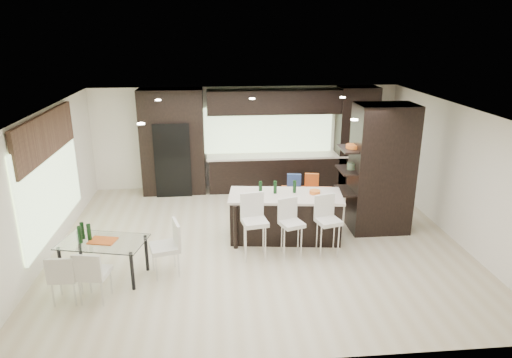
{
  "coord_description": "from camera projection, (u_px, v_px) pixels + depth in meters",
  "views": [
    {
      "loc": [
        -0.84,
        -8.34,
        4.15
      ],
      "look_at": [
        0.0,
        0.6,
        1.15
      ],
      "focal_mm": 32.0,
      "sensor_mm": 36.0,
      "label": 1
    }
  ],
  "objects": [
    {
      "name": "stool_right",
      "position": [
        328.0,
        232.0,
        8.63
      ],
      "size": [
        0.5,
        0.5,
        0.93
      ],
      "primitive_type": "cube",
      "rotation": [
        0.0,
        0.0,
        0.26
      ],
      "color": "silver",
      "rests_on": "ground"
    },
    {
      "name": "window_left",
      "position": [
        51.0,
        182.0,
        8.67
      ],
      "size": [
        0.04,
        3.2,
        1.9
      ],
      "primitive_type": "cube",
      "color": "#B2D199",
      "rests_on": "left_wall"
    },
    {
      "name": "partition_column",
      "position": [
        382.0,
        169.0,
        9.44
      ],
      "size": [
        1.2,
        0.8,
        2.7
      ],
      "primitive_type": "cube",
      "color": "black",
      "rests_on": "ground"
    },
    {
      "name": "window_back",
      "position": [
        268.0,
        130.0,
        12.09
      ],
      "size": [
        3.4,
        0.04,
        1.2
      ],
      "primitive_type": "cube",
      "color": "#B2D199",
      "rests_on": "back_wall"
    },
    {
      "name": "ground",
      "position": [
        259.0,
        242.0,
        9.26
      ],
      "size": [
        8.0,
        8.0,
        0.0
      ],
      "primitive_type": "plane",
      "color": "beige",
      "rests_on": "ground"
    },
    {
      "name": "left_wall",
      "position": [
        45.0,
        185.0,
        8.48
      ],
      "size": [
        0.02,
        7.0,
        2.7
      ],
      "primitive_type": "cube",
      "color": "white",
      "rests_on": "ground"
    },
    {
      "name": "chair_end",
      "position": [
        165.0,
        251.0,
        7.92
      ],
      "size": [
        0.6,
        0.6,
        0.9
      ],
      "primitive_type": "cube",
      "rotation": [
        0.0,
        0.0,
        1.84
      ],
      "color": "silver",
      "rests_on": "ground"
    },
    {
      "name": "back_wall",
      "position": [
        246.0,
        138.0,
        12.14
      ],
      "size": [
        8.0,
        0.02,
        2.7
      ],
      "primitive_type": "cube",
      "color": "white",
      "rests_on": "ground"
    },
    {
      "name": "stone_accent",
      "position": [
        46.0,
        136.0,
        8.39
      ],
      "size": [
        0.08,
        3.0,
        0.8
      ],
      "primitive_type": "cube",
      "color": "brown",
      "rests_on": "left_wall"
    },
    {
      "name": "dining_table",
      "position": [
        105.0,
        259.0,
        7.86
      ],
      "size": [
        1.56,
        1.11,
        0.68
      ],
      "primitive_type": "cube",
      "rotation": [
        0.0,
        0.0,
        -0.23
      ],
      "color": "white",
      "rests_on": "ground"
    },
    {
      "name": "chair_far",
      "position": [
        66.0,
        279.0,
        7.16
      ],
      "size": [
        0.44,
        0.44,
        0.78
      ],
      "primitive_type": "cube",
      "rotation": [
        0.0,
        0.0,
        -0.03
      ],
      "color": "silver",
      "rests_on": "ground"
    },
    {
      "name": "kitchen_island",
      "position": [
        285.0,
        216.0,
        9.32
      ],
      "size": [
        2.37,
        1.25,
        0.95
      ],
      "primitive_type": "cube",
      "rotation": [
        0.0,
        0.0,
        -0.12
      ],
      "color": "black",
      "rests_on": "ground"
    },
    {
      "name": "refrigerator",
      "position": [
        174.0,
        158.0,
        11.74
      ],
      "size": [
        0.9,
        0.68,
        1.9
      ],
      "primitive_type": "cube",
      "color": "black",
      "rests_on": "ground"
    },
    {
      "name": "floor_vase",
      "position": [
        362.0,
        204.0,
        9.83
      ],
      "size": [
        0.5,
        0.5,
        1.06
      ],
      "primitive_type": null,
      "rotation": [
        0.0,
        0.0,
        -0.37
      ],
      "color": "#43513A",
      "rests_on": "ground"
    },
    {
      "name": "right_wall",
      "position": [
        456.0,
        173.0,
        9.19
      ],
      "size": [
        0.02,
        7.0,
        2.7
      ],
      "primitive_type": "cube",
      "color": "white",
      "rests_on": "ground"
    },
    {
      "name": "chair_near",
      "position": [
        95.0,
        277.0,
        7.18
      ],
      "size": [
        0.52,
        0.52,
        0.83
      ],
      "primitive_type": "cube",
      "rotation": [
        0.0,
        0.0,
        -0.18
      ],
      "color": "silver",
      "rests_on": "ground"
    },
    {
      "name": "ceiling",
      "position": [
        259.0,
        110.0,
        8.4
      ],
      "size": [
        8.0,
        7.0,
        0.02
      ],
      "primitive_type": "cube",
      "color": "white",
      "rests_on": "ground"
    },
    {
      "name": "back_cabinetry",
      "position": [
        266.0,
        140.0,
        11.87
      ],
      "size": [
        6.8,
        0.68,
        2.7
      ],
      "primitive_type": "cube",
      "color": "black",
      "rests_on": "ground"
    },
    {
      "name": "stool_left",
      "position": [
        255.0,
        233.0,
        8.48
      ],
      "size": [
        0.51,
        0.51,
        1.0
      ],
      "primitive_type": "cube",
      "rotation": [
        0.0,
        0.0,
        0.17
      ],
      "color": "silver",
      "rests_on": "ground"
    },
    {
      "name": "ceiling_spots",
      "position": [
        258.0,
        108.0,
        8.65
      ],
      "size": [
        4.0,
        3.0,
        0.02
      ],
      "primitive_type": "cube",
      "color": "white",
      "rests_on": "ceiling"
    },
    {
      "name": "stool_mid",
      "position": [
        291.0,
        234.0,
        8.58
      ],
      "size": [
        0.5,
        0.5,
        0.9
      ],
      "primitive_type": "cube",
      "rotation": [
        0.0,
        0.0,
        0.33
      ],
      "color": "silver",
      "rests_on": "ground"
    },
    {
      "name": "bench",
      "position": [
        307.0,
        198.0,
        10.94
      ],
      "size": [
        1.31,
        0.68,
        0.48
      ],
      "primitive_type": "cube",
      "rotation": [
        0.0,
        0.0,
        -0.17
      ],
      "color": "black",
      "rests_on": "ground"
    }
  ]
}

